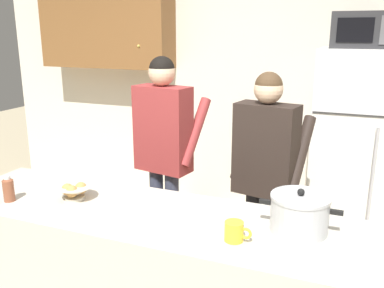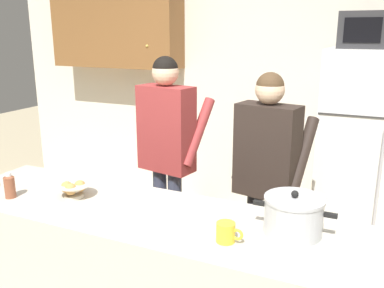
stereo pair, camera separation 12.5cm
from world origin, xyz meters
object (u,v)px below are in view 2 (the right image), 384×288
(bread_bowl, at_px, (73,189))
(microwave, at_px, (372,30))
(bottle_near_edge, at_px, (10,185))
(person_by_sink, at_px, (267,163))
(coffee_mug, at_px, (226,232))
(refrigerator, at_px, (359,154))
(cooking_pot, at_px, (293,215))
(person_near_pot, at_px, (167,139))

(bread_bowl, bearing_deg, microwave, 51.31)
(bread_bowl, xyz_separation_m, bottle_near_edge, (-0.34, -0.16, 0.02))
(person_by_sink, relative_size, coffee_mug, 12.38)
(refrigerator, bearing_deg, bottle_near_edge, -131.87)
(coffee_mug, xyz_separation_m, bottle_near_edge, (-1.34, -0.03, 0.03))
(bread_bowl, bearing_deg, refrigerator, 51.65)
(cooking_pot, relative_size, bottle_near_edge, 2.60)
(bottle_near_edge, bearing_deg, cooking_pot, 8.68)
(cooking_pot, bearing_deg, bottle_near_edge, -171.32)
(person_near_pot, height_order, bottle_near_edge, person_near_pot)
(person_by_sink, bearing_deg, coffee_mug, -85.89)
(bottle_near_edge, bearing_deg, refrigerator, 48.13)
(refrigerator, xyz_separation_m, coffee_mug, (-0.46, -1.98, 0.10))
(cooking_pot, distance_m, bottle_near_edge, 1.63)
(person_near_pot, relative_size, person_by_sink, 1.05)
(refrigerator, xyz_separation_m, cooking_pot, (-0.19, -1.77, 0.14))
(microwave, xyz_separation_m, bottle_near_edge, (-1.80, -1.99, -0.88))
(person_near_pot, relative_size, coffee_mug, 12.96)
(cooking_pot, relative_size, bread_bowl, 1.88)
(person_near_pot, distance_m, bread_bowl, 0.95)
(person_by_sink, xyz_separation_m, bread_bowl, (-0.94, -0.85, -0.04))
(coffee_mug, bearing_deg, bread_bowl, 172.79)
(microwave, height_order, bread_bowl, microwave)
(person_by_sink, distance_m, coffee_mug, 0.98)
(person_by_sink, distance_m, bread_bowl, 1.27)
(bottle_near_edge, bearing_deg, person_near_pot, 67.18)
(refrigerator, relative_size, person_near_pot, 1.02)
(person_by_sink, distance_m, bottle_near_edge, 1.62)
(bread_bowl, height_order, bottle_near_edge, bottle_near_edge)
(bread_bowl, relative_size, bottle_near_edge, 1.38)
(refrigerator, bearing_deg, person_by_sink, -117.79)
(microwave, xyz_separation_m, person_near_pot, (-1.34, -0.89, -0.81))
(microwave, bearing_deg, bread_bowl, -128.69)
(person_near_pot, distance_m, bottle_near_edge, 1.20)
(coffee_mug, relative_size, bottle_near_edge, 0.85)
(bread_bowl, bearing_deg, person_by_sink, 42.18)
(bottle_near_edge, bearing_deg, microwave, 47.82)
(person_by_sink, bearing_deg, bread_bowl, -137.82)
(person_by_sink, relative_size, bottle_near_edge, 10.53)
(person_near_pot, bearing_deg, coffee_mug, -50.48)
(microwave, bearing_deg, person_near_pot, -146.42)
(person_near_pot, bearing_deg, bottle_near_edge, -112.82)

